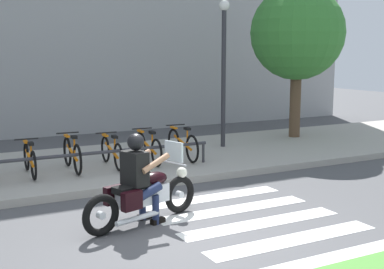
{
  "coord_description": "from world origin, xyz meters",
  "views": [
    {
      "loc": [
        -3.26,
        -6.3,
        2.64
      ],
      "look_at": [
        1.04,
        1.86,
        1.15
      ],
      "focal_mm": 48.18,
      "sensor_mm": 36.0,
      "label": 1
    }
  ],
  "objects_px": {
    "bicycle_3": "(72,154)",
    "bicycle_4": "(112,152)",
    "bicycle_2": "(30,159)",
    "bicycle_5": "(148,148)",
    "rider": "(139,173)",
    "bike_rack": "(79,156)",
    "bicycle_6": "(183,144)",
    "tree_near_rack": "(297,34)",
    "street_lamp": "(224,60)",
    "motorcycle": "(144,195)"
  },
  "relations": [
    {
      "from": "bicycle_3",
      "to": "bicycle_6",
      "type": "height_order",
      "value": "bicycle_3"
    },
    {
      "from": "bicycle_3",
      "to": "bicycle_6",
      "type": "bearing_deg",
      "value": 0.01
    },
    {
      "from": "bicycle_5",
      "to": "bicycle_6",
      "type": "xyz_separation_m",
      "value": [
        0.87,
        -0.0,
        0.01
      ]
    },
    {
      "from": "street_lamp",
      "to": "bike_rack",
      "type": "bearing_deg",
      "value": -160.65
    },
    {
      "from": "bicycle_6",
      "to": "street_lamp",
      "type": "bearing_deg",
      "value": 29.51
    },
    {
      "from": "rider",
      "to": "bicycle_5",
      "type": "height_order",
      "value": "rider"
    },
    {
      "from": "bicycle_5",
      "to": "street_lamp",
      "type": "height_order",
      "value": "street_lamp"
    },
    {
      "from": "bicycle_6",
      "to": "tree_near_rack",
      "type": "bearing_deg",
      "value": 17.08
    },
    {
      "from": "street_lamp",
      "to": "rider",
      "type": "bearing_deg",
      "value": -133.38
    },
    {
      "from": "bicycle_3",
      "to": "bicycle_6",
      "type": "distance_m",
      "value": 2.61
    },
    {
      "from": "bicycle_5",
      "to": "bicycle_2",
      "type": "bearing_deg",
      "value": 179.99
    },
    {
      "from": "motorcycle",
      "to": "bicycle_6",
      "type": "xyz_separation_m",
      "value": [
        2.41,
        3.44,
        0.05
      ]
    },
    {
      "from": "bicycle_4",
      "to": "bike_rack",
      "type": "xyz_separation_m",
      "value": [
        -0.87,
        -0.55,
        0.09
      ]
    },
    {
      "from": "motorcycle",
      "to": "tree_near_rack",
      "type": "bearing_deg",
      "value": 35.12
    },
    {
      "from": "bike_rack",
      "to": "rider",
      "type": "bearing_deg",
      "value": -87.58
    },
    {
      "from": "rider",
      "to": "bicycle_2",
      "type": "distance_m",
      "value": 3.61
    },
    {
      "from": "motorcycle",
      "to": "bicycle_3",
      "type": "distance_m",
      "value": 3.44
    },
    {
      "from": "bike_rack",
      "to": "tree_near_rack",
      "type": "relative_size",
      "value": 1.28
    },
    {
      "from": "bicycle_2",
      "to": "bicycle_5",
      "type": "bearing_deg",
      "value": -0.01
    },
    {
      "from": "bicycle_4",
      "to": "bicycle_5",
      "type": "distance_m",
      "value": 0.87
    },
    {
      "from": "bicycle_2",
      "to": "bicycle_6",
      "type": "bearing_deg",
      "value": -0.01
    },
    {
      "from": "motorcycle",
      "to": "bicycle_5",
      "type": "bearing_deg",
      "value": 65.88
    },
    {
      "from": "rider",
      "to": "bicycle_2",
      "type": "bearing_deg",
      "value": 106.0
    },
    {
      "from": "rider",
      "to": "bike_rack",
      "type": "bearing_deg",
      "value": 92.42
    },
    {
      "from": "rider",
      "to": "tree_near_rack",
      "type": "xyz_separation_m",
      "value": [
        6.89,
        4.81,
        2.34
      ]
    },
    {
      "from": "bicycle_3",
      "to": "bicycle_4",
      "type": "distance_m",
      "value": 0.87
    },
    {
      "from": "bicycle_4",
      "to": "bicycle_5",
      "type": "relative_size",
      "value": 0.96
    },
    {
      "from": "bicycle_3",
      "to": "bike_rack",
      "type": "height_order",
      "value": "bicycle_3"
    },
    {
      "from": "bicycle_5",
      "to": "bike_rack",
      "type": "distance_m",
      "value": 1.83
    },
    {
      "from": "rider",
      "to": "street_lamp",
      "type": "height_order",
      "value": "street_lamp"
    },
    {
      "from": "bicycle_6",
      "to": "motorcycle",
      "type": "bearing_deg",
      "value": -125.02
    },
    {
      "from": "motorcycle",
      "to": "street_lamp",
      "type": "bearing_deg",
      "value": 47.02
    },
    {
      "from": "bicycle_5",
      "to": "street_lamp",
      "type": "distance_m",
      "value": 3.34
    },
    {
      "from": "bicycle_2",
      "to": "bicycle_6",
      "type": "xyz_separation_m",
      "value": [
        3.48,
        -0.0,
        0.02
      ]
    },
    {
      "from": "bicycle_5",
      "to": "tree_near_rack",
      "type": "bearing_deg",
      "value": 14.39
    },
    {
      "from": "bicycle_3",
      "to": "tree_near_rack",
      "type": "height_order",
      "value": "tree_near_rack"
    },
    {
      "from": "rider",
      "to": "bicycle_4",
      "type": "bearing_deg",
      "value": 77.82
    },
    {
      "from": "street_lamp",
      "to": "tree_near_rack",
      "type": "relative_size",
      "value": 0.87
    },
    {
      "from": "street_lamp",
      "to": "bicycle_3",
      "type": "bearing_deg",
      "value": -167.48
    },
    {
      "from": "rider",
      "to": "tree_near_rack",
      "type": "bearing_deg",
      "value": 34.93
    },
    {
      "from": "bicycle_4",
      "to": "bicycle_3",
      "type": "bearing_deg",
      "value": -179.92
    },
    {
      "from": "bicycle_2",
      "to": "bicycle_5",
      "type": "distance_m",
      "value": 2.61
    },
    {
      "from": "tree_near_rack",
      "to": "bicycle_3",
      "type": "bearing_deg",
      "value": -169.07
    },
    {
      "from": "motorcycle",
      "to": "rider",
      "type": "distance_m",
      "value": 0.37
    },
    {
      "from": "bicycle_5",
      "to": "bike_rack",
      "type": "height_order",
      "value": "bicycle_5"
    },
    {
      "from": "rider",
      "to": "bicycle_3",
      "type": "bearing_deg",
      "value": 92.03
    },
    {
      "from": "motorcycle",
      "to": "bike_rack",
      "type": "relative_size",
      "value": 0.37
    },
    {
      "from": "bicycle_5",
      "to": "tree_near_rack",
      "type": "xyz_separation_m",
      "value": [
        5.27,
        1.35,
        2.66
      ]
    },
    {
      "from": "bicycle_3",
      "to": "bicycle_6",
      "type": "relative_size",
      "value": 0.95
    },
    {
      "from": "motorcycle",
      "to": "bicycle_6",
      "type": "bearing_deg",
      "value": 54.98
    }
  ]
}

